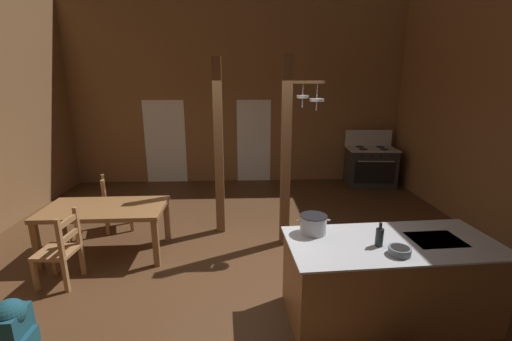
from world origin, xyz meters
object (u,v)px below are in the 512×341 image
(dining_table, at_px, (105,213))
(backpack, at_px, (13,328))
(kitchen_island, at_px, (388,280))
(ladderback_chair_near_window, at_px, (61,250))
(bottle_tall_on_counter, at_px, (379,237))
(stockpot_on_counter, at_px, (313,224))
(mixing_bowl_on_counter, at_px, (400,251))
(ladderback_chair_by_post, at_px, (114,205))
(stove_range, at_px, (370,166))

(dining_table, relative_size, backpack, 2.87)
(kitchen_island, xyz_separation_m, backpack, (-3.65, -0.39, -0.13))
(ladderback_chair_near_window, bearing_deg, kitchen_island, -12.13)
(kitchen_island, height_order, bottle_tall_on_counter, bottle_tall_on_counter)
(stockpot_on_counter, bearing_deg, dining_table, 154.44)
(dining_table, bearing_deg, mixing_bowl_on_counter, -27.74)
(ladderback_chair_near_window, height_order, backpack, ladderback_chair_near_window)
(ladderback_chair_by_post, bearing_deg, stockpot_on_counter, -36.50)
(stove_range, distance_m, backpack, 7.35)
(bottle_tall_on_counter, bearing_deg, mixing_bowl_on_counter, -55.19)
(stockpot_on_counter, bearing_deg, bottle_tall_on_counter, -28.87)
(mixing_bowl_on_counter, bearing_deg, kitchen_island, 78.57)
(mixing_bowl_on_counter, bearing_deg, bottle_tall_on_counter, 124.81)
(bottle_tall_on_counter, bearing_deg, ladderback_chair_near_window, 165.97)
(stockpot_on_counter, distance_m, mixing_bowl_on_counter, 0.88)
(kitchen_island, bearing_deg, bottle_tall_on_counter, -154.32)
(dining_table, bearing_deg, kitchen_island, -23.80)
(stove_range, bearing_deg, dining_table, -148.14)
(dining_table, distance_m, backpack, 1.98)
(mixing_bowl_on_counter, height_order, bottle_tall_on_counter, bottle_tall_on_counter)
(ladderback_chair_by_post, relative_size, stockpot_on_counter, 2.63)
(stockpot_on_counter, bearing_deg, mixing_bowl_on_counter, -35.30)
(backpack, distance_m, stockpot_on_counter, 3.02)
(bottle_tall_on_counter, bearing_deg, stove_range, 69.72)
(mixing_bowl_on_counter, bearing_deg, ladderback_chair_by_post, 143.73)
(ladderback_chair_near_window, distance_m, bottle_tall_on_counter, 3.78)
(stove_range, xyz_separation_m, dining_table, (-5.13, -3.19, 0.17))
(ladderback_chair_by_post, distance_m, stockpot_on_counter, 3.71)
(backpack, bearing_deg, bottle_tall_on_counter, 5.03)
(backpack, xyz_separation_m, bottle_tall_on_counter, (3.47, 0.31, 0.68))
(ladderback_chair_near_window, height_order, stockpot_on_counter, stockpot_on_counter)
(ladderback_chair_by_post, bearing_deg, mixing_bowl_on_counter, -36.27)
(kitchen_island, xyz_separation_m, dining_table, (-3.53, 1.56, 0.20))
(kitchen_island, bearing_deg, ladderback_chair_near_window, 167.87)
(stove_range, relative_size, bottle_tall_on_counter, 5.34)
(stockpot_on_counter, bearing_deg, kitchen_island, -17.17)
(kitchen_island, height_order, ladderback_chair_near_window, ladderback_chair_near_window)
(kitchen_island, relative_size, mixing_bowl_on_counter, 10.59)
(ladderback_chair_near_window, distance_m, ladderback_chair_by_post, 1.61)
(stockpot_on_counter, relative_size, mixing_bowl_on_counter, 1.73)
(dining_table, relative_size, ladderback_chair_near_window, 1.80)
(stove_range, height_order, bottle_tall_on_counter, stove_range)
(stockpot_on_counter, xyz_separation_m, mixing_bowl_on_counter, (0.72, -0.51, -0.06))
(stove_range, distance_m, ladderback_chair_near_window, 6.69)
(dining_table, height_order, bottle_tall_on_counter, bottle_tall_on_counter)
(ladderback_chair_near_window, xyz_separation_m, stockpot_on_counter, (3.03, -0.58, 0.55))
(kitchen_island, relative_size, dining_table, 1.29)
(stove_range, distance_m, dining_table, 6.04)
(ladderback_chair_by_post, distance_m, backpack, 2.82)
(stockpot_on_counter, height_order, bottle_tall_on_counter, bottle_tall_on_counter)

